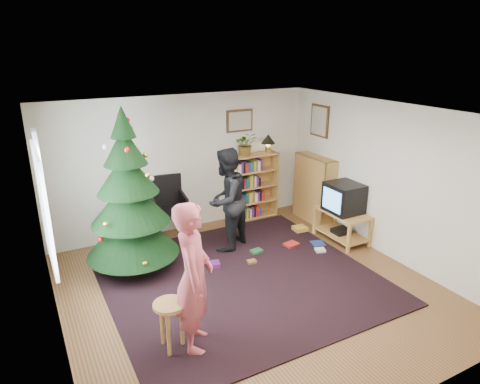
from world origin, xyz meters
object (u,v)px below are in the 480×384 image
bookshelf_back (254,185)px  person_standing (194,277)px  picture_back (240,121)px  crt_tv (344,198)px  table_lamp (268,140)px  person_by_chair (226,200)px  christmas_tree (130,206)px  picture_right (320,121)px  bookshelf_right (314,188)px  tv_stand (342,223)px  stool (170,314)px  potted_plant (246,144)px  armchair (166,204)px

bookshelf_back → person_standing: bearing=-129.7°
picture_back → crt_tv: 2.41m
picture_back → person_standing: size_ratio=0.31×
picture_back → table_lamp: picture_back is taller
person_by_chair → table_lamp: (1.43, 1.01, 0.67)m
christmas_tree → person_standing: christmas_tree is taller
picture_right → table_lamp: (-0.77, 0.59, -0.41)m
picture_back → bookshelf_right: size_ratio=0.42×
tv_stand → picture_back: bearing=120.3°
bookshelf_right → person_standing: person_standing is taller
picture_back → stool: bearing=-129.2°
bookshelf_back → stool: (-2.83, -3.02, -0.19)m
potted_plant → stool: bearing=-131.0°
armchair → stool: size_ratio=1.82×
picture_right → tv_stand: picture_right is taller
person_by_chair → armchair: bearing=-85.7°
person_standing → table_lamp: person_standing is taller
picture_back → picture_right: size_ratio=0.92×
bookshelf_back → stool: 4.15m
tv_stand → person_standing: size_ratio=0.55×
bookshelf_back → tv_stand: bearing=-64.4°
table_lamp → armchair: bearing=-179.2°
bookshelf_right → tv_stand: bookshelf_right is taller
bookshelf_back → picture_right: bearing=-28.9°
bookshelf_back → armchair: 1.84m
bookshelf_right → potted_plant: potted_plant is taller
tv_stand → person_by_chair: 2.13m
stool → table_lamp: table_lamp is taller
picture_right → table_lamp: size_ratio=1.65×
potted_plant → table_lamp: size_ratio=1.24×
christmas_tree → bookshelf_right: 3.67m
person_by_chair → potted_plant: 1.52m
crt_tv → picture_back: bearing=120.2°
bookshelf_right → potted_plant: 1.59m
picture_right → potted_plant: size_ratio=1.34×
stool → person_standing: size_ratio=0.34×
picture_right → person_by_chair: (-2.19, -0.42, -1.07)m
armchair → person_standing: bearing=-94.9°
potted_plant → armchair: bearing=-178.9°
picture_back → stool: size_ratio=0.90×
picture_back → picture_right: picture_right is taller
crt_tv → person_by_chair: size_ratio=0.33×
table_lamp → stool: bearing=-136.0°
bookshelf_right → table_lamp: bearing=41.2°
stool → potted_plant: potted_plant is taller
tv_stand → stool: 3.88m
picture_right → crt_tv: (-0.26, -1.11, -1.15)m
table_lamp → bookshelf_right: bearing=-48.8°
bookshelf_back → bookshelf_right: 1.18m
armchair → stool: armchair is taller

